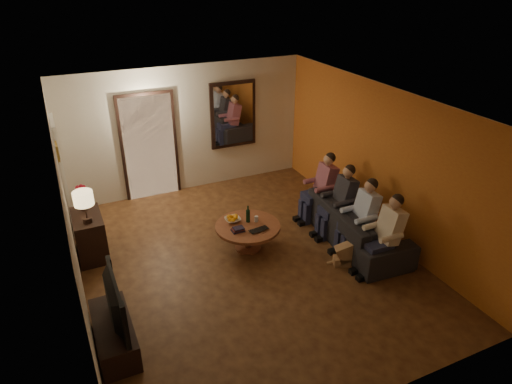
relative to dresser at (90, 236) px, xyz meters
name	(u,v)px	position (x,y,z in m)	size (l,w,h in m)	color
floor	(247,260)	(2.25, -1.23, -0.37)	(5.00, 6.00, 0.01)	#3D1E10
ceiling	(245,104)	(2.25, -1.23, 2.23)	(5.00, 6.00, 0.01)	white
back_wall	(187,130)	(2.25, 1.77, 0.93)	(5.00, 0.02, 2.60)	beige
front_wall	(371,314)	(2.25, -4.23, 0.93)	(5.00, 0.02, 2.60)	beige
left_wall	(70,225)	(-0.25, -1.23, 0.93)	(0.02, 6.00, 2.60)	beige
right_wall	(380,162)	(4.75, -1.23, 0.93)	(0.02, 6.00, 2.60)	beige
orange_accent	(380,162)	(4.74, -1.23, 0.93)	(0.01, 6.00, 2.60)	#C05C20
kitchen_doorway	(150,147)	(1.45, 1.75, 0.68)	(1.00, 0.06, 2.10)	#FFE0A5
door_trim	(150,148)	(1.45, 1.74, 0.68)	(1.12, 0.04, 2.22)	black
fridge_glimpse	(163,152)	(1.70, 1.75, 0.53)	(0.45, 0.03, 1.70)	silver
mirror_frame	(233,115)	(3.25, 1.73, 1.13)	(1.00, 0.05, 1.40)	black
mirror_glass	(234,115)	(3.25, 1.70, 1.13)	(0.86, 0.02, 1.26)	white
white_door	(64,176)	(-0.21, 1.07, 0.65)	(0.06, 0.85, 2.04)	white
framed_art	(57,151)	(-0.22, 0.07, 1.48)	(0.03, 0.28, 0.24)	#B28C33
art_canvas	(58,151)	(-0.21, 0.07, 1.48)	(0.01, 0.22, 0.18)	brown
dresser	(90,236)	(0.00, 0.00, 0.00)	(0.45, 0.83, 0.74)	black
table_lamp	(85,207)	(0.00, -0.22, 0.64)	(0.30, 0.30, 0.54)	beige
flower_vase	(82,198)	(0.00, 0.22, 0.59)	(0.14, 0.14, 0.44)	#AF1226
tv_stand	(114,334)	(0.00, -2.22, -0.18)	(0.45, 1.14, 0.38)	black
tv	(108,303)	(0.00, -2.22, 0.32)	(0.14, 1.08, 0.62)	black
sofa	(355,223)	(4.18, -1.43, -0.03)	(0.91, 2.33, 0.68)	black
person_a	(386,237)	(4.08, -2.33, 0.23)	(0.60, 0.40, 1.20)	tan
person_b	(362,219)	(4.08, -1.73, 0.23)	(0.60, 0.40, 1.20)	tan
person_c	(341,203)	(4.08, -1.13, 0.23)	(0.60, 0.40, 1.20)	tan
person_d	(322,189)	(4.08, -0.53, 0.23)	(0.60, 0.40, 1.20)	tan
dog	(350,250)	(3.70, -2.01, -0.09)	(0.56, 0.24, 0.56)	olive
coffee_table	(248,237)	(2.41, -0.90, -0.14)	(1.08, 1.08, 0.45)	brown
bowl	(233,220)	(2.23, -0.68, 0.11)	(0.26, 0.26, 0.06)	white
oranges	(233,216)	(2.23, -0.68, 0.18)	(0.20, 0.20, 0.08)	orange
wine_bottle	(248,214)	(2.46, -0.80, 0.24)	(0.07, 0.07, 0.31)	black
wine_glass	(256,219)	(2.59, -0.85, 0.13)	(0.06, 0.06, 0.10)	silver
book_stack	(238,229)	(2.19, -1.00, 0.12)	(0.20, 0.15, 0.07)	black
laptop	(260,231)	(2.51, -1.18, 0.09)	(0.33, 0.21, 0.03)	black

